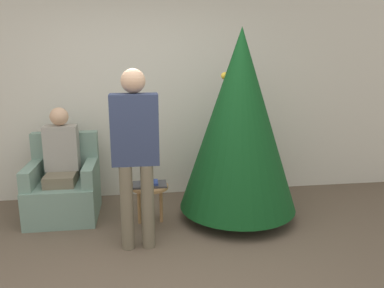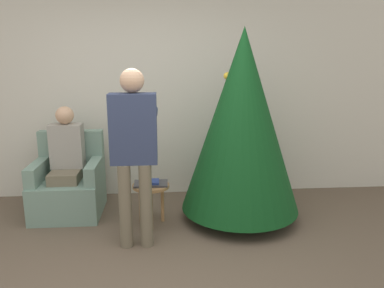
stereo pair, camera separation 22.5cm
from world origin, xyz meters
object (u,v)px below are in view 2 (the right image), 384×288
Objects in this scene: person_seated at (66,157)px; side_stool at (151,191)px; armchair at (69,186)px; person_standing at (134,143)px; christmas_tree at (242,121)px.

side_stool is at bearing -21.73° from person_seated.
armchair is at bearing 90.00° from person_seated.
armchair is 0.55× the size of person_standing.
person_standing reaches higher than armchair.
side_stool is at bearing -23.09° from armchair.
armchair is (-1.93, 0.32, -0.78)m from christmas_tree.
armchair reaches higher than side_stool.
christmas_tree is at bearing 5.22° from side_stool.
side_stool is at bearing -174.78° from christmas_tree.
armchair is at bearing 156.91° from side_stool.
side_stool is (0.95, -0.41, 0.06)m from armchair.
person_standing is at bearing -44.48° from armchair.
christmas_tree reaches higher than armchair.
person_standing is (-1.10, -0.49, -0.10)m from christmas_tree.
christmas_tree is 1.68× the size of person_seated.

